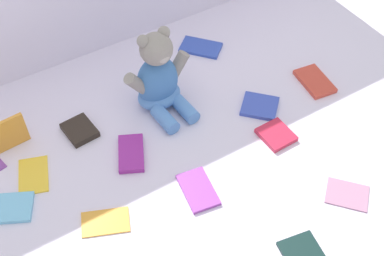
% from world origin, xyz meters
% --- Properties ---
extents(ground_plane, '(3.20, 3.20, 0.00)m').
position_xyz_m(ground_plane, '(0.00, 0.00, 0.00)').
color(ground_plane, silver).
extents(teddy_bear, '(0.22, 0.20, 0.27)m').
position_xyz_m(teddy_bear, '(0.02, 0.12, 0.10)').
color(teddy_bear, '#3F72B2').
rests_on(teddy_bear, ground_plane).
extents(book_case_0, '(0.14, 0.12, 0.01)m').
position_xyz_m(book_case_0, '(-0.31, -0.19, 0.00)').
color(book_case_0, gold).
rests_on(book_case_0, ground_plane).
extents(book_case_1, '(0.12, 0.14, 0.01)m').
position_xyz_m(book_case_1, '(-0.41, 0.05, 0.00)').
color(book_case_1, yellow).
rests_on(book_case_1, ground_plane).
extents(book_case_2, '(0.09, 0.10, 0.02)m').
position_xyz_m(book_case_2, '(0.25, -0.18, 0.01)').
color(book_case_2, '#C3253F').
rests_on(book_case_2, ground_plane).
extents(book_case_3, '(0.09, 0.11, 0.02)m').
position_xyz_m(book_case_3, '(-0.24, 0.13, 0.01)').
color(book_case_3, black).
rests_on(book_case_3, ground_plane).
extents(book_case_4, '(0.15, 0.16, 0.01)m').
position_xyz_m(book_case_4, '(0.27, 0.27, 0.01)').
color(book_case_4, '#324DB3').
rests_on(book_case_4, ground_plane).
extents(book_case_5, '(0.11, 0.11, 0.01)m').
position_xyz_m(book_case_5, '(0.07, -0.52, 0.01)').
color(book_case_5, '#122B28').
rests_on(book_case_5, ground_plane).
extents(book_case_6, '(0.14, 0.14, 0.01)m').
position_xyz_m(book_case_6, '(0.28, -0.45, 0.00)').
color(book_case_6, '#AE7594').
rests_on(book_case_6, ground_plane).
extents(book_case_7, '(0.13, 0.13, 0.01)m').
position_xyz_m(book_case_7, '(-0.50, -0.02, 0.01)').
color(book_case_7, '#70BEE2').
rests_on(book_case_7, ground_plane).
extents(book_case_8, '(0.15, 0.15, 0.01)m').
position_xyz_m(book_case_8, '(0.28, -0.06, 0.01)').
color(book_case_8, '#384DB4').
rests_on(book_case_8, ground_plane).
extents(book_case_10, '(0.12, 0.15, 0.02)m').
position_xyz_m(book_case_10, '(-0.15, -0.02, 0.01)').
color(book_case_10, '#92278D').
rests_on(book_case_10, ground_plane).
extents(book_case_11, '(0.10, 0.03, 0.10)m').
position_xyz_m(book_case_11, '(-0.42, 0.19, 0.05)').
color(book_case_11, orange).
rests_on(book_case_11, ground_plane).
extents(book_case_12, '(0.10, 0.15, 0.01)m').
position_xyz_m(book_case_12, '(0.49, -0.06, 0.01)').
color(book_case_12, '#C6402F').
rests_on(book_case_12, ground_plane).
extents(book_case_13, '(0.10, 0.14, 0.01)m').
position_xyz_m(book_case_13, '(-0.05, -0.23, 0.01)').
color(book_case_13, purple).
rests_on(book_case_13, ground_plane).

